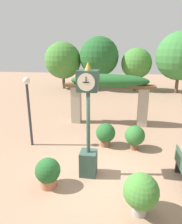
{
  "coord_description": "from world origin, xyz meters",
  "views": [
    {
      "loc": [
        0.69,
        -5.38,
        3.7
      ],
      "look_at": [
        -0.26,
        0.49,
        1.89
      ],
      "focal_mm": 32.0,
      "sensor_mm": 36.0,
      "label": 1
    }
  ],
  "objects_px": {
    "potted_plant_near_left": "(141,192)",
    "potted_plant_far_left": "(106,134)",
    "potted_plant_far_right": "(135,136)",
    "pedestal_clock": "(88,124)",
    "lamp_post": "(28,101)",
    "potted_plant_near_right": "(48,172)"
  },
  "relations": [
    {
      "from": "potted_plant_far_right",
      "to": "potted_plant_far_left",
      "type": "bearing_deg",
      "value": 174.94
    },
    {
      "from": "potted_plant_near_right",
      "to": "lamp_post",
      "type": "xyz_separation_m",
      "value": [
        -1.63,
        2.43,
        1.41
      ]
    },
    {
      "from": "potted_plant_near_left",
      "to": "potted_plant_near_right",
      "type": "xyz_separation_m",
      "value": [
        -2.49,
        0.61,
        -0.13
      ]
    },
    {
      "from": "potted_plant_far_left",
      "to": "pedestal_clock",
      "type": "bearing_deg",
      "value": -99.54
    },
    {
      "from": "pedestal_clock",
      "to": "lamp_post",
      "type": "bearing_deg",
      "value": 147.96
    },
    {
      "from": "potted_plant_near_left",
      "to": "potted_plant_far_left",
      "type": "height_order",
      "value": "potted_plant_near_left"
    },
    {
      "from": "potted_plant_near_left",
      "to": "potted_plant_near_right",
      "type": "distance_m",
      "value": 2.57
    },
    {
      "from": "potted_plant_far_right",
      "to": "pedestal_clock",
      "type": "bearing_deg",
      "value": -127.41
    },
    {
      "from": "pedestal_clock",
      "to": "potted_plant_near_right",
      "type": "relative_size",
      "value": 3.96
    },
    {
      "from": "potted_plant_near_right",
      "to": "potted_plant_far_right",
      "type": "distance_m",
      "value": 3.7
    },
    {
      "from": "pedestal_clock",
      "to": "lamp_post",
      "type": "relative_size",
      "value": 1.24
    },
    {
      "from": "potted_plant_near_right",
      "to": "pedestal_clock",
      "type": "bearing_deg",
      "value": 36.74
    },
    {
      "from": "pedestal_clock",
      "to": "potted_plant_near_right",
      "type": "height_order",
      "value": "pedestal_clock"
    },
    {
      "from": "pedestal_clock",
      "to": "potted_plant_far_left",
      "type": "bearing_deg",
      "value": 80.46
    },
    {
      "from": "potted_plant_far_left",
      "to": "lamp_post",
      "type": "relative_size",
      "value": 0.35
    },
    {
      "from": "pedestal_clock",
      "to": "potted_plant_far_left",
      "type": "height_order",
      "value": "pedestal_clock"
    },
    {
      "from": "pedestal_clock",
      "to": "potted_plant_near_left",
      "type": "relative_size",
      "value": 3.31
    },
    {
      "from": "potted_plant_near_left",
      "to": "lamp_post",
      "type": "distance_m",
      "value": 5.28
    },
    {
      "from": "potted_plant_far_right",
      "to": "lamp_post",
      "type": "height_order",
      "value": "lamp_post"
    },
    {
      "from": "pedestal_clock",
      "to": "lamp_post",
      "type": "xyz_separation_m",
      "value": [
        -2.66,
        1.66,
        0.18
      ]
    },
    {
      "from": "potted_plant_far_left",
      "to": "potted_plant_far_right",
      "type": "distance_m",
      "value": 1.15
    },
    {
      "from": "potted_plant_near_right",
      "to": "potted_plant_far_right",
      "type": "relative_size",
      "value": 0.9
    }
  ]
}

